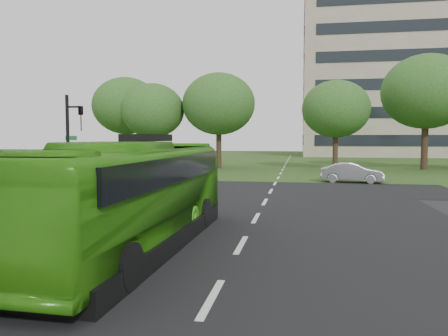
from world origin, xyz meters
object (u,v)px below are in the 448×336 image
object	(u,v)px
tree_park_f	(126,106)
tree_park_b	(219,104)
tree_park_a	(152,111)
sedan	(352,173)
tree_park_d	(426,92)
traffic_light	(71,144)
office_building	(430,78)
tree_park_c	(336,109)
bus	(133,195)

from	to	relation	value
tree_park_f	tree_park_b	bearing A→B (deg)	-7.06
tree_park_b	tree_park_a	bearing A→B (deg)	-177.01
tree_park_b	sedan	xyz separation A→B (m)	(10.95, -11.55, -5.41)
tree_park_d	traffic_light	distance (m)	33.16
office_building	tree_park_d	xyz separation A→B (m)	(-9.40, -33.71, -5.51)
office_building	sedan	xyz separation A→B (m)	(-17.08, -46.36, -11.85)
tree_park_f	traffic_light	size ratio (longest dim) A/B	1.98
office_building	tree_park_a	distance (m)	49.72
tree_park_c	traffic_light	xyz separation A→B (m)	(-11.72, -25.09, -2.80)
tree_park_c	tree_park_a	bearing A→B (deg)	-179.54
tree_park_f	tree_park_d	bearing A→B (deg)	-0.22
tree_park_d	office_building	bearing A→B (deg)	74.42
office_building	tree_park_f	bearing A→B (deg)	-138.35
office_building	traffic_light	world-z (taller)	office_building
office_building	tree_park_a	size ratio (longest dim) A/B	4.95
tree_park_a	tree_park_b	world-z (taller)	tree_park_b
tree_park_a	tree_park_b	xyz separation A→B (m)	(6.43, 0.34, 0.56)
tree_park_a	sedan	world-z (taller)	tree_park_a
tree_park_b	tree_park_f	size ratio (longest dim) A/B	1.00
tree_park_c	tree_park_d	xyz separation A→B (m)	(7.90, 1.30, 1.53)
sedan	traffic_light	bearing A→B (deg)	146.55
tree_park_c	traffic_light	size ratio (longest dim) A/B	1.78
tree_park_b	sedan	size ratio (longest dim) A/B	2.28
tree_park_a	tree_park_c	size ratio (longest dim) A/B	1.01
tree_park_a	traffic_light	xyz separation A→B (m)	(5.44, -24.95, -2.84)
office_building	tree_park_b	bearing A→B (deg)	-128.84
tree_park_b	tree_park_c	bearing A→B (deg)	-1.06
office_building	tree_park_c	size ratio (longest dim) A/B	4.98
bus	traffic_light	bearing A→B (deg)	134.56
tree_park_a	sedan	bearing A→B (deg)	-32.82
sedan	tree_park_b	bearing A→B (deg)	51.01
tree_park_d	tree_park_f	world-z (taller)	tree_park_d
tree_park_b	bus	size ratio (longest dim) A/B	0.89
sedan	bus	bearing A→B (deg)	164.95
tree_park_c	tree_park_f	size ratio (longest dim) A/B	0.90
sedan	tree_park_d	bearing A→B (deg)	-23.75
tree_park_a	bus	world-z (taller)	tree_park_a
office_building	sedan	size ratio (longest dim) A/B	10.17
tree_park_a	bus	bearing A→B (deg)	-71.75
bus	office_building	bearing A→B (deg)	70.64
tree_park_c	tree_park_d	bearing A→B (deg)	9.31
office_building	tree_park_f	world-z (taller)	office_building
tree_park_b	bus	world-z (taller)	tree_park_b
tree_park_c	tree_park_f	bearing A→B (deg)	176.07
tree_park_f	bus	bearing A→B (deg)	-67.21
tree_park_f	sedan	distance (m)	24.91
tree_park_c	tree_park_f	distance (m)	20.54
office_building	bus	xyz separation A→B (m)	(-24.71, -64.71, -11.09)
tree_park_c	sedan	xyz separation A→B (m)	(0.22, -11.35, -4.81)
office_building	traffic_light	xyz separation A→B (m)	(-29.02, -60.10, -9.84)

